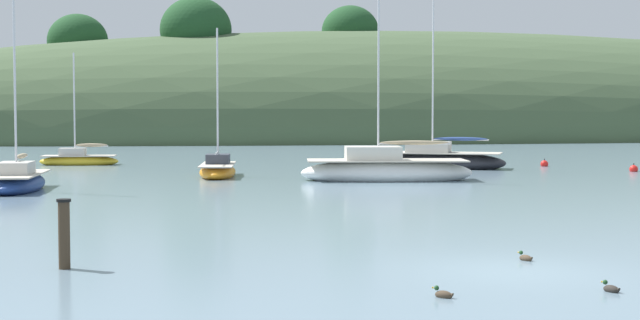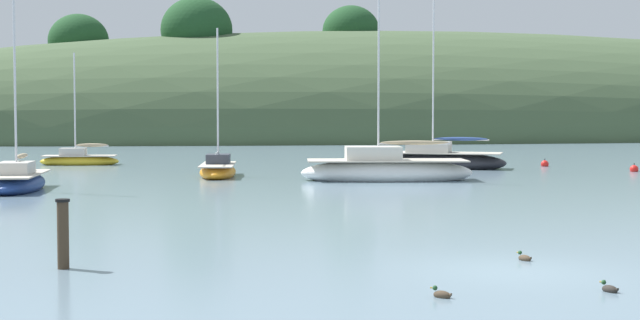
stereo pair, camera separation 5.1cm
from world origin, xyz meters
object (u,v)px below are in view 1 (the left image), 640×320
Objects in this scene: duck_lead at (611,289)px; sailboat_blue_center at (79,159)px; mooring_buoy_inner at (634,169)px; duck_straggler at (443,295)px; sailboat_grey_yawl at (218,170)px; jetty_piling at (64,233)px; sailboat_white_near at (18,182)px; duck_lone_right at (525,258)px; mooring_buoy_outer at (544,164)px; sailboat_yellow_far at (438,160)px; sailboat_orange_cutter at (386,170)px.

sailboat_blue_center is at bearing 105.29° from duck_lead.
mooring_buoy_inner reaches higher than duck_straggler.
sailboat_grey_yawl is 26.56m from jetty_piling.
sailboat_blue_center reaches higher than mooring_buoy_inner.
duck_straggler is (9.76, -24.22, -0.31)m from sailboat_white_near.
sailboat_blue_center is 17.74× the size of duck_straggler.
mooring_buoy_outer is at bearing 64.97° from duck_lone_right.
sailboat_white_near is 10.59m from sailboat_grey_yawl.
sailboat_grey_yawl reaches higher than mooring_buoy_outer.
jetty_piling is (-18.01, -29.94, 0.30)m from sailboat_yellow_far.
sailboat_blue_center is 30.83m from mooring_buoy_inner.
sailboat_yellow_far is 36.18m from duck_straggler.
mooring_buoy_outer is at bearing -14.26° from sailboat_blue_center.
sailboat_grey_yawl is at bearing 152.34° from sailboat_orange_cutter.
duck_lone_right is at bearing -58.05° from sailboat_white_near.
sailboat_white_near is 16.09m from sailboat_orange_cutter.
sailboat_grey_yawl is 17.64× the size of duck_lead.
sailboat_orange_cutter is 24.57× the size of duck_straggler.
mooring_buoy_inner is at bearing -62.13° from mooring_buoy_outer.
sailboat_yellow_far reaches higher than sailboat_orange_cutter.
sailboat_yellow_far reaches higher than sailboat_blue_center.
sailboat_blue_center is 4.54× the size of jetty_piling.
mooring_buoy_outer is at bearing 51.20° from jetty_piling.
sailboat_yellow_far is at bearing 56.89° from sailboat_orange_cutter.
jetty_piling is (-12.92, -22.12, 0.28)m from sailboat_orange_cutter.
duck_straggler is at bearing -33.33° from jetty_piling.
sailboat_yellow_far is at bearing 76.80° from duck_lead.
sailboat_orange_cutter is 17.01× the size of mooring_buoy_outer.
mooring_buoy_inner is 36.09m from duck_straggler.
sailboat_yellow_far is 26.26× the size of duck_lone_right.
sailboat_yellow_far reaches higher than mooring_buoy_outer.
duck_lone_right is (4.26, -26.80, -0.27)m from sailboat_grey_yawl.
sailboat_grey_yawl is at bearing 178.38° from mooring_buoy_inner.
sailboat_orange_cutter is 25.62m from jetty_piling.
sailboat_grey_yawl is at bearing 99.03° from duck_lone_right.
mooring_buoy_inner is 34.48m from duck_lead.
duck_straggler is (-11.26, -34.39, -0.39)m from sailboat_yellow_far.
sailboat_orange_cutter reaches higher than duck_lead.
duck_lead is (-17.19, -29.89, -0.07)m from mooring_buoy_inner.
duck_lone_right is at bearing 49.30° from duck_straggler.
sailboat_blue_center reaches higher than duck_lone_right.
sailboat_yellow_far reaches higher than jetty_piling.
sailboat_yellow_far is 20.10× the size of mooring_buoy_outer.
sailboat_grey_yawl is 0.80× the size of sailboat_orange_cutter.
duck_straggler is 8.12m from jetty_piling.
sailboat_white_near is 21.77× the size of duck_straggler.
sailboat_orange_cutter reaches higher than jetty_piling.
mooring_buoy_outer is 39.08m from duck_straggler.
mooring_buoy_inner is at bearing -1.62° from sailboat_grey_yawl.
sailboat_orange_cutter reaches higher than duck_lone_right.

